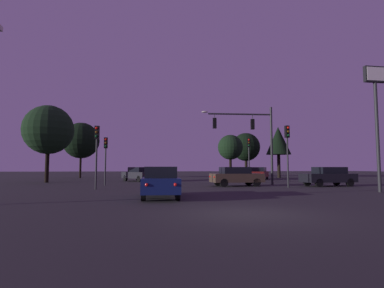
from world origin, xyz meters
The scene contains 17 objects.
ground_plane centered at (0.00, 24.50, 0.00)m, with size 168.00×168.00×0.00m, color #262326.
traffic_signal_mast_arm centered at (5.70, 15.54, 4.57)m, with size 6.21×0.61×6.75m.
traffic_light_corner_left centered at (6.95, 19.94, 3.14)m, with size 0.34×0.38×4.44m.
traffic_light_corner_right centered at (7.13, 11.74, 3.25)m, with size 0.35×0.38×4.61m.
traffic_light_median centered at (-6.64, 16.40, 2.83)m, with size 0.32×0.36×3.98m.
traffic_light_far_side centered at (-6.66, 11.91, 3.08)m, with size 0.32×0.36×4.34m.
car_nearside_lane centered at (-2.55, 5.58, 0.80)m, with size 1.86×4.67×1.52m.
car_crossing_left centered at (3.84, 14.03, 0.79)m, with size 4.24×2.07×1.52m.
car_crossing_right centered at (11.08, 12.91, 0.79)m, with size 4.38×2.09×1.52m.
car_far_lane centered at (10.34, 26.32, 0.80)m, with size 3.68×4.52×1.52m.
car_parked_lot centered at (-4.11, 23.82, 0.79)m, with size 3.82×4.40×1.52m.
store_sign_illuminated centered at (10.68, 7.02, 5.61)m, with size 1.40×0.29×7.74m.
tree_behind_sign centered at (12.35, 37.09, 4.72)m, with size 4.49×4.49×6.99m.
tree_left_far centered at (15.77, 32.53, 5.37)m, with size 3.57×3.57×7.45m.
tree_center_horizon centered at (-13.03, 22.35, 5.23)m, with size 4.89×4.89×7.69m.
tree_right_cluster centered at (-12.61, 35.49, 5.32)m, with size 5.12×5.12×7.89m.
tree_lot_edge centered at (8.39, 32.09, 4.32)m, with size 3.53×3.53×6.11m.
Camera 1 is at (-3.19, -9.60, 1.48)m, focal length 28.49 mm.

